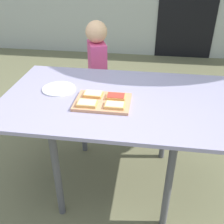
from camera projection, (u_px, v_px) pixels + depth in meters
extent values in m
plane|color=#666446|center=(118.00, 181.00, 2.08)|extent=(16.00, 16.00, 0.00)
cube|color=#958EAE|center=(119.00, 99.00, 1.71)|extent=(1.50, 0.91, 0.02)
cylinder|color=#4C4C51|center=(57.00, 174.00, 1.65)|extent=(0.05, 0.05, 0.71)
cylinder|color=#4C4C51|center=(168.00, 186.00, 1.57)|extent=(0.05, 0.05, 0.71)
cylinder|color=#4C4C51|center=(83.00, 116.00, 2.23)|extent=(0.05, 0.05, 0.71)
cylinder|color=#4C4C51|center=(165.00, 123.00, 2.15)|extent=(0.05, 0.05, 0.71)
cube|color=tan|center=(103.00, 102.00, 1.64)|extent=(0.34, 0.25, 0.02)
cube|color=#D79D50|center=(87.00, 104.00, 1.58)|extent=(0.12, 0.08, 0.02)
cube|color=#F6E39F|center=(87.00, 102.00, 1.58)|extent=(0.11, 0.07, 0.00)
cube|color=#D79D50|center=(116.00, 97.00, 1.66)|extent=(0.12, 0.08, 0.02)
cube|color=#B9372A|center=(116.00, 95.00, 1.65)|extent=(0.11, 0.07, 0.00)
cube|color=#D79D50|center=(93.00, 94.00, 1.69)|extent=(0.12, 0.08, 0.02)
cube|color=#F6E39F|center=(93.00, 93.00, 1.68)|extent=(0.11, 0.08, 0.00)
cube|color=#D79D50|center=(115.00, 105.00, 1.57)|extent=(0.12, 0.08, 0.02)
cube|color=#F6E39F|center=(115.00, 104.00, 1.56)|extent=(0.11, 0.07, 0.00)
cylinder|color=white|center=(59.00, 89.00, 1.80)|extent=(0.22, 0.22, 0.01)
cylinder|color=#334741|center=(97.00, 101.00, 2.71)|extent=(0.09, 0.09, 0.46)
cylinder|color=#334741|center=(100.00, 108.00, 2.59)|extent=(0.09, 0.09, 0.46)
cube|color=#E54C8C|center=(97.00, 64.00, 2.43)|extent=(0.22, 0.27, 0.39)
sphere|color=#E8B381|center=(96.00, 32.00, 2.28)|extent=(0.19, 0.19, 0.19)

